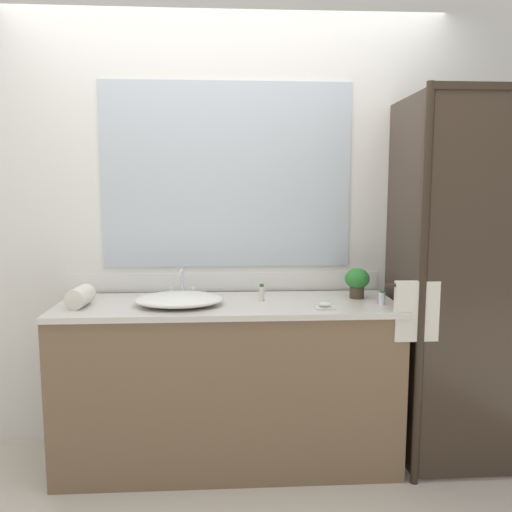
{
  "coord_description": "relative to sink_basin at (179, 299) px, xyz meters",
  "views": [
    {
      "loc": [
        -0.01,
        -2.69,
        1.5
      ],
      "look_at": [
        0.15,
        0.0,
        1.15
      ],
      "focal_mm": 36.04,
      "sensor_mm": 36.0,
      "label": 1
    }
  ],
  "objects": [
    {
      "name": "wall_back_with_mirror",
      "position": [
        0.25,
        0.4,
        0.38
      ],
      "size": [
        4.4,
        0.06,
        2.6
      ],
      "color": "silver",
      "rests_on": "ground_plane"
    },
    {
      "name": "faucet",
      "position": [
        0.0,
        0.17,
        0.03
      ],
      "size": [
        0.17,
        0.16,
        0.17
      ],
      "color": "silver",
      "rests_on": "vanity_cabinet"
    },
    {
      "name": "shower_enclosure",
      "position": [
        1.53,
        -0.13,
        0.09
      ],
      "size": [
        1.2,
        0.59,
        2.0
      ],
      "color": "#2D2319",
      "rests_on": "ground_plane"
    },
    {
      "name": "amenity_bottle_conditioner",
      "position": [
        1.06,
        -0.04,
        0.0
      ],
      "size": [
        0.03,
        0.03,
        0.07
      ],
      "color": "silver",
      "rests_on": "vanity_cabinet"
    },
    {
      "name": "amenity_bottle_body_wash",
      "position": [
        0.44,
        0.08,
        0.01
      ],
      "size": [
        0.03,
        0.03,
        0.09
      ],
      "color": "silver",
      "rests_on": "vanity_cabinet"
    },
    {
      "name": "potted_plant",
      "position": [
        0.97,
        0.13,
        0.07
      ],
      "size": [
        0.14,
        0.14,
        0.17
      ],
      "color": "#473828",
      "rests_on": "vanity_cabinet"
    },
    {
      "name": "vanity_cabinet",
      "position": [
        0.25,
        0.06,
        -0.48
      ],
      "size": [
        1.8,
        0.58,
        0.9
      ],
      "color": "brown",
      "rests_on": "ground_plane"
    },
    {
      "name": "soap_dish",
      "position": [
        0.74,
        -0.13,
        -0.02
      ],
      "size": [
        0.1,
        0.07,
        0.04
      ],
      "color": "silver",
      "rests_on": "vanity_cabinet"
    },
    {
      "name": "sink_basin",
      "position": [
        0.0,
        0.0,
        0.0
      ],
      "size": [
        0.46,
        0.34,
        0.06
      ],
      "primitive_type": "ellipsoid",
      "color": "white",
      "rests_on": "vanity_cabinet"
    },
    {
      "name": "rolled_towel_near_edge",
      "position": [
        -0.51,
        0.0,
        0.02
      ],
      "size": [
        0.12,
        0.19,
        0.1
      ],
      "primitive_type": "cylinder",
      "rotation": [
        1.57,
        0.0,
        -0.09
      ],
      "color": "silver",
      "rests_on": "vanity_cabinet"
    },
    {
      "name": "ground_plane",
      "position": [
        0.25,
        0.05,
        -0.93
      ],
      "size": [
        8.0,
        8.0,
        0.0
      ],
      "primitive_type": "plane",
      "color": "beige"
    }
  ]
}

